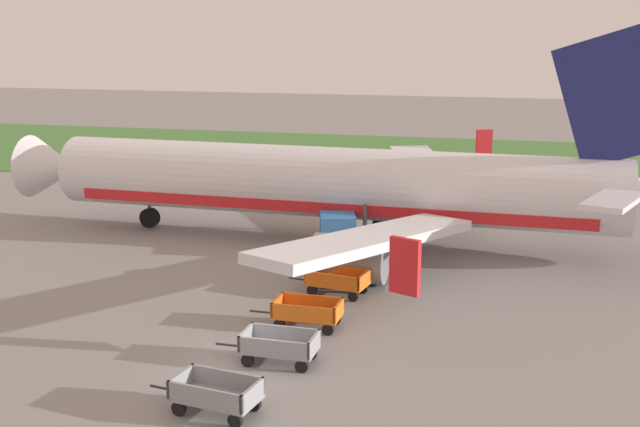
% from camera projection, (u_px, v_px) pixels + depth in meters
% --- Properties ---
extents(ground_plane, '(220.00, 220.00, 0.00)m').
position_uv_depth(ground_plane, '(249.00, 363.00, 27.10)').
color(ground_plane, gray).
extents(grass_strip, '(220.00, 28.00, 0.06)m').
position_uv_depth(grass_strip, '(419.00, 159.00, 68.96)').
color(grass_strip, '#477A38').
rests_on(grass_strip, ground).
extents(airplane, '(37.60, 30.28, 11.34)m').
position_uv_depth(airplane, '(347.00, 185.00, 41.77)').
color(airplane, silver).
rests_on(airplane, ground).
extents(baggage_cart_second_in_row, '(3.62, 1.77, 1.07)m').
position_uv_depth(baggage_cart_second_in_row, '(216.00, 394.00, 23.46)').
color(baggage_cart_second_in_row, gray).
rests_on(baggage_cart_second_in_row, ground).
extents(baggage_cart_third_in_row, '(3.56, 1.44, 1.07)m').
position_uv_depth(baggage_cart_third_in_row, '(279.00, 346.00, 26.99)').
color(baggage_cart_third_in_row, gray).
rests_on(baggage_cart_third_in_row, ground).
extents(baggage_cart_fourth_in_row, '(3.56, 1.44, 1.07)m').
position_uv_depth(baggage_cart_fourth_in_row, '(307.00, 312.00, 30.19)').
color(baggage_cart_fourth_in_row, orange).
rests_on(baggage_cart_fourth_in_row, ground).
extents(baggage_cart_far_end, '(3.62, 1.80, 1.07)m').
position_uv_depth(baggage_cart_far_end, '(337.00, 281.00, 33.95)').
color(baggage_cart_far_end, orange).
rests_on(baggage_cart_far_end, ground).
extents(service_truck_beside_carts, '(4.73, 3.05, 2.10)m').
position_uv_depth(service_truck_beside_carts, '(347.00, 234.00, 39.65)').
color(service_truck_beside_carts, slate).
rests_on(service_truck_beside_carts, ground).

